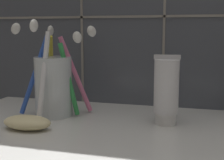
% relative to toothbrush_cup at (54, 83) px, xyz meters
% --- Properties ---
extents(sink_counter, '(0.73, 0.37, 0.02)m').
position_rel_toothbrush_cup_xyz_m(sink_counter, '(0.18, -0.05, -0.07)').
color(sink_counter, silver).
rests_on(sink_counter, ground).
extents(toothbrush_cup, '(0.16, 0.15, 0.19)m').
position_rel_toothbrush_cup_xyz_m(toothbrush_cup, '(0.00, 0.00, 0.00)').
color(toothbrush_cup, silver).
rests_on(toothbrush_cup, sink_counter).
extents(toothpaste_tube, '(0.05, 0.04, 0.12)m').
position_rel_toothbrush_cup_xyz_m(toothpaste_tube, '(0.22, -0.00, -0.00)').
color(toothpaste_tube, white).
rests_on(toothpaste_tube, sink_counter).
extents(soap_bar, '(0.08, 0.05, 0.02)m').
position_rel_toothbrush_cup_xyz_m(soap_bar, '(-0.01, -0.09, -0.05)').
color(soap_bar, beige).
rests_on(soap_bar, sink_counter).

